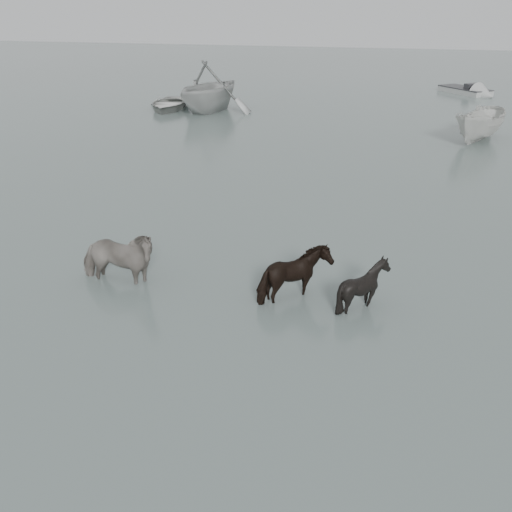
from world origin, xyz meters
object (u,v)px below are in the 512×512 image
Objects in this scene: pony_pinto at (116,250)px; pony_dark at (296,271)px; pony_black at (364,280)px; rowboat_lead at (168,102)px.

pony_dark is (4.29, 0.17, -0.15)m from pony_pinto.
pony_black is at bearing -87.60° from pony_pinto.
rowboat_lead is at bearing 26.82° from pony_black.
pony_pinto reaches higher than pony_dark.
pony_pinto is 1.59× the size of pony_black.
rowboat_lead is (-13.18, 21.81, -0.22)m from pony_black.
pony_pinto is 23.25m from rowboat_lead.
rowboat_lead is (-7.38, 22.04, -0.44)m from pony_pinto.
pony_dark is at bearing 88.06° from pony_black.
pony_dark is 24.79m from rowboat_lead.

